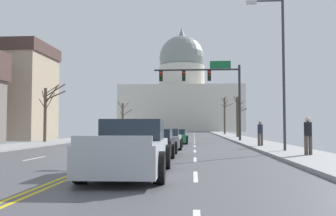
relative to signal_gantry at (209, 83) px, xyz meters
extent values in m
cube|color=#4E4E53|center=(-4.85, -14.53, -5.41)|extent=(14.00, 180.00, 0.06)
cube|color=yellow|center=(-4.97, -14.53, -5.38)|extent=(0.10, 176.40, 0.00)
cube|color=yellow|center=(-4.73, -14.53, -5.38)|extent=(0.10, 176.40, 0.00)
cube|color=silver|center=(-1.35, -23.03, -5.38)|extent=(0.12, 2.20, 0.00)
cube|color=silver|center=(-1.35, -17.83, -5.38)|extent=(0.12, 2.20, 0.00)
cube|color=silver|center=(-1.35, -12.63, -5.38)|extent=(0.12, 2.20, 0.00)
cube|color=silver|center=(-1.35, -7.43, -5.38)|extent=(0.12, 2.20, 0.00)
cube|color=silver|center=(-1.35, -2.23, -5.38)|extent=(0.12, 2.20, 0.00)
cube|color=silver|center=(-1.35, 2.97, -5.38)|extent=(0.12, 2.20, 0.00)
cube|color=silver|center=(-1.35, 8.17, -5.38)|extent=(0.12, 2.20, 0.00)
cube|color=silver|center=(-1.35, 13.37, -5.38)|extent=(0.12, 2.20, 0.00)
cube|color=silver|center=(-1.35, 18.57, -5.38)|extent=(0.12, 2.20, 0.00)
cube|color=silver|center=(-1.35, 23.77, -5.38)|extent=(0.12, 2.20, 0.00)
cube|color=silver|center=(-1.35, 28.97, -5.38)|extent=(0.12, 2.20, 0.00)
cube|color=silver|center=(-1.35, 34.17, -5.38)|extent=(0.12, 2.20, 0.00)
cube|color=silver|center=(-1.35, 39.37, -5.38)|extent=(0.12, 2.20, 0.00)
cube|color=silver|center=(-1.35, 44.57, -5.38)|extent=(0.12, 2.20, 0.00)
cube|color=silver|center=(-1.35, 49.77, -5.38)|extent=(0.12, 2.20, 0.00)
cube|color=silver|center=(-8.35, -17.83, -5.38)|extent=(0.12, 2.20, 0.00)
cube|color=silver|center=(-8.35, -12.63, -5.38)|extent=(0.12, 2.20, 0.00)
cube|color=silver|center=(-8.35, -7.43, -5.38)|extent=(0.12, 2.20, 0.00)
cube|color=silver|center=(-8.35, -2.23, -5.38)|extent=(0.12, 2.20, 0.00)
cube|color=silver|center=(-8.35, 2.97, -5.38)|extent=(0.12, 2.20, 0.00)
cube|color=silver|center=(-8.35, 8.17, -5.38)|extent=(0.12, 2.20, 0.00)
cube|color=silver|center=(-8.35, 13.37, -5.38)|extent=(0.12, 2.20, 0.00)
cube|color=silver|center=(-8.35, 18.57, -5.38)|extent=(0.12, 2.20, 0.00)
cube|color=silver|center=(-8.35, 23.77, -5.38)|extent=(0.12, 2.20, 0.00)
cube|color=silver|center=(-8.35, 28.97, -5.38)|extent=(0.12, 2.20, 0.00)
cube|color=silver|center=(-8.35, 34.17, -5.38)|extent=(0.12, 2.20, 0.00)
cube|color=silver|center=(-8.35, 39.37, -5.38)|extent=(0.12, 2.20, 0.00)
cube|color=silver|center=(-8.35, 44.57, -5.38)|extent=(0.12, 2.20, 0.00)
cube|color=silver|center=(-8.35, 49.77, -5.38)|extent=(0.12, 2.20, 0.00)
cube|color=#979797|center=(3.65, -14.53, -5.31)|extent=(3.00, 180.00, 0.14)
cylinder|color=#28282D|center=(2.75, 0.01, -1.81)|extent=(0.22, 0.22, 6.86)
cylinder|color=#28282D|center=(-1.15, 0.01, 1.22)|extent=(7.80, 0.16, 0.16)
cube|color=black|center=(0.02, 0.01, 0.66)|extent=(0.32, 0.28, 0.92)
sphere|color=red|center=(0.02, -0.15, 0.94)|extent=(0.22, 0.22, 0.22)
sphere|color=#332B05|center=(0.02, -0.15, 0.66)|extent=(0.22, 0.22, 0.22)
sphere|color=black|center=(0.02, -0.15, 0.38)|extent=(0.22, 0.22, 0.22)
cube|color=black|center=(-2.32, 0.01, 0.66)|extent=(0.32, 0.28, 0.92)
sphere|color=red|center=(-2.32, -0.15, 0.94)|extent=(0.22, 0.22, 0.22)
sphere|color=#332B05|center=(-2.32, -0.15, 0.66)|extent=(0.22, 0.22, 0.22)
sphere|color=black|center=(-2.32, -0.15, 0.38)|extent=(0.22, 0.22, 0.22)
cube|color=black|center=(-4.42, 0.01, 0.66)|extent=(0.32, 0.28, 0.92)
sphere|color=red|center=(-4.42, -0.15, 0.94)|extent=(0.22, 0.22, 0.22)
sphere|color=#332B05|center=(-4.42, -0.15, 0.66)|extent=(0.22, 0.22, 0.22)
sphere|color=black|center=(-4.42, -0.15, 0.38)|extent=(0.22, 0.22, 0.22)
cube|color=#146033|center=(1.04, 0.03, 1.67)|extent=(1.90, 0.06, 0.70)
cylinder|color=#333338|center=(3.35, -13.86, -1.18)|extent=(0.14, 0.14, 8.13)
cylinder|color=#333338|center=(2.53, -13.86, 2.74)|extent=(1.64, 0.09, 0.09)
cube|color=#B2B2AD|center=(1.71, -13.86, 2.67)|extent=(0.56, 0.24, 0.16)
cube|color=beige|center=(-4.85, 70.08, 0.83)|extent=(33.50, 18.31, 12.43)
cylinder|color=beige|center=(-4.85, 70.08, 10.14)|extent=(12.90, 12.90, 6.18)
sphere|color=gray|center=(-4.85, 70.08, 15.47)|extent=(12.80, 12.80, 12.80)
cone|color=gray|center=(-4.85, 70.08, 23.07)|extent=(1.80, 1.80, 2.40)
cube|color=#1E7247|center=(-2.91, -3.65, -4.93)|extent=(1.84, 4.22, 0.59)
cube|color=#232D38|center=(-2.91, -3.76, -4.42)|extent=(1.61, 1.84, 0.42)
cylinder|color=black|center=(-3.83, -2.35, -5.06)|extent=(0.22, 0.64, 0.64)
cylinder|color=black|center=(-2.00, -2.35, -5.06)|extent=(0.22, 0.64, 0.64)
cylinder|color=black|center=(-3.82, -4.96, -5.06)|extent=(0.22, 0.64, 0.64)
cylinder|color=black|center=(-2.00, -4.96, -5.06)|extent=(0.22, 0.64, 0.64)
cube|color=#9EA3A8|center=(-3.11, -10.47, -4.89)|extent=(1.79, 4.59, 0.67)
cube|color=#232D38|center=(-3.10, -10.85, -4.34)|extent=(1.56, 2.28, 0.43)
cylinder|color=black|center=(-4.00, -9.06, -5.06)|extent=(0.23, 0.64, 0.64)
cylinder|color=black|center=(-2.25, -9.04, -5.06)|extent=(0.23, 0.64, 0.64)
cylinder|color=black|center=(-3.97, -11.90, -5.06)|extent=(0.23, 0.64, 0.64)
cylinder|color=black|center=(-2.22, -11.88, -5.06)|extent=(0.23, 0.64, 0.64)
cube|color=black|center=(-3.25, -16.10, -4.90)|extent=(1.82, 4.33, 0.64)
cube|color=#232D38|center=(-3.25, -16.32, -4.34)|extent=(1.59, 1.89, 0.48)
cylinder|color=black|center=(-4.15, -14.76, -5.06)|extent=(0.22, 0.64, 0.64)
cylinder|color=black|center=(-2.35, -14.75, -5.06)|extent=(0.22, 0.64, 0.64)
cylinder|color=black|center=(-4.14, -17.44, -5.06)|extent=(0.22, 0.64, 0.64)
cylinder|color=black|center=(-2.34, -17.44, -5.06)|extent=(0.22, 0.64, 0.64)
cube|color=#ADB2B7|center=(-3.24, -22.88, -4.78)|extent=(2.07, 5.38, 0.76)
cube|color=#1E2833|center=(-3.26, -22.13, -4.08)|extent=(1.82, 1.86, 0.64)
cube|color=#ADB2B7|center=(-3.18, -25.49, -4.29)|extent=(1.78, 0.14, 0.22)
cylinder|color=black|center=(-4.25, -21.30, -4.98)|extent=(0.30, 0.81, 0.80)
cylinder|color=black|center=(-2.32, -21.25, -4.98)|extent=(0.30, 0.81, 0.80)
cylinder|color=black|center=(-4.17, -24.50, -4.98)|extent=(0.30, 0.81, 0.80)
cylinder|color=black|center=(-2.24, -24.46, -4.98)|extent=(0.30, 0.81, 0.80)
cube|color=#9EA3A8|center=(-6.80, 5.93, -4.90)|extent=(1.82, 4.24, 0.65)
cube|color=#232D38|center=(-6.80, 6.28, -4.33)|extent=(1.60, 1.98, 0.48)
cylinder|color=black|center=(-5.90, 4.62, -5.06)|extent=(0.22, 0.64, 0.64)
cylinder|color=black|center=(-7.71, 4.62, -5.06)|extent=(0.22, 0.64, 0.64)
cylinder|color=black|center=(-5.89, 7.25, -5.06)|extent=(0.22, 0.64, 0.64)
cylinder|color=black|center=(-7.71, 7.25, -5.06)|extent=(0.22, 0.64, 0.64)
cube|color=silver|center=(-10.09, 14.98, -4.89)|extent=(1.92, 4.60, 0.66)
cube|color=#232D38|center=(-10.10, 15.09, -4.34)|extent=(1.67, 2.03, 0.43)
cylinder|color=black|center=(-9.14, 13.58, -5.06)|extent=(0.23, 0.64, 0.64)
cylinder|color=black|center=(-11.01, 13.55, -5.06)|extent=(0.23, 0.64, 0.64)
cylinder|color=black|center=(-9.18, 16.42, -5.06)|extent=(0.23, 0.64, 0.64)
cylinder|color=black|center=(-11.04, 16.39, -5.06)|extent=(0.23, 0.64, 0.64)
cube|color=#9EA3A8|center=(-10.30, 23.38, -4.92)|extent=(1.93, 4.57, 0.61)
cube|color=#232D38|center=(-10.29, 23.51, -4.39)|extent=(1.67, 2.16, 0.45)
cylinder|color=black|center=(-9.39, 21.95, -5.06)|extent=(0.23, 0.64, 0.64)
cylinder|color=black|center=(-11.25, 21.98, -5.06)|extent=(0.23, 0.64, 0.64)
cylinder|color=black|center=(-9.35, 24.77, -5.06)|extent=(0.23, 0.64, 0.64)
cylinder|color=black|center=(-11.20, 24.80, -5.06)|extent=(0.23, 0.64, 0.64)
cube|color=silver|center=(-9.92, 35.37, -4.91)|extent=(1.95, 4.48, 0.63)
cube|color=#232D38|center=(-9.91, 35.63, -4.35)|extent=(1.64, 1.92, 0.48)
cylinder|color=black|center=(-9.08, 33.96, -5.06)|extent=(0.24, 0.65, 0.64)
cylinder|color=black|center=(-10.86, 34.03, -5.06)|extent=(0.24, 0.65, 0.64)
cylinder|color=black|center=(-8.98, 36.70, -5.06)|extent=(0.24, 0.65, 0.64)
cylinder|color=black|center=(-10.75, 36.77, -5.06)|extent=(0.24, 0.65, 0.64)
cube|color=tan|center=(-20.65, 2.66, -1.09)|extent=(8.55, 6.78, 8.58)
cube|color=#47332D|center=(-20.65, 2.66, 3.81)|extent=(8.89, 7.05, 1.23)
cylinder|color=#4C3D2D|center=(3.81, 10.54, -2.85)|extent=(0.34, 0.34, 4.78)
cylinder|color=#4C3D2D|center=(4.12, 10.24, -1.36)|extent=(0.70, 0.69, 0.68)
cylinder|color=#4C3D2D|center=(4.10, 10.33, -2.07)|extent=(0.64, 0.49, 0.78)
cylinder|color=#4C3D2D|center=(3.59, 10.26, -1.01)|extent=(0.57, 0.67, 1.16)
cylinder|color=#4C3D2D|center=(4.35, 10.50, -2.12)|extent=(1.13, 0.16, 0.60)
cylinder|color=brown|center=(-12.66, 23.59, -2.77)|extent=(0.36, 0.36, 4.94)
cylinder|color=brown|center=(-13.02, 23.51, -0.69)|extent=(0.84, 0.29, 1.31)
cylinder|color=brown|center=(-12.32, 24.26, -0.72)|extent=(0.81, 1.45, 1.29)
cylinder|color=brown|center=(-12.04, 24.12, -1.79)|extent=(1.36, 1.19, 1.09)
cylinder|color=brown|center=(-12.82, 24.24, -1.07)|extent=(0.45, 1.40, 1.28)
cylinder|color=brown|center=(-12.97, 24.23, -2.04)|extent=(0.74, 1.37, 0.91)
cylinder|color=#4C3D2D|center=(3.60, 26.66, -2.27)|extent=(0.30, 0.30, 5.95)
cylinder|color=#4C3D2D|center=(3.66, 27.12, -0.18)|extent=(0.18, 0.96, 0.82)
cylinder|color=#4C3D2D|center=(3.35, 27.09, 0.38)|extent=(0.61, 0.94, 0.74)
cylinder|color=#4C3D2D|center=(3.86, 26.74, -0.71)|extent=(0.60, 0.25, 0.96)
cylinder|color=#4C3D2D|center=(3.74, 26.92, 0.45)|extent=(0.39, 0.64, 0.97)
cylinder|color=#4C3D2D|center=(4.34, 26.88, -0.53)|extent=(1.53, 0.52, 0.83)
cylinder|color=#4C3D2D|center=(3.31, 26.27, -0.66)|extent=(0.67, 0.85, 0.53)
cylinder|color=#4C3D2D|center=(3.89, 26.56, -0.05)|extent=(0.66, 0.31, 1.06)
cylinder|color=brown|center=(-13.65, -4.12, -3.03)|extent=(0.25, 0.25, 4.43)
cylinder|color=brown|center=(-12.95, -3.72, -1.39)|extent=(1.49, 0.91, 0.90)
cylinder|color=brown|center=(-13.08, -4.19, -1.32)|extent=(1.23, 0.25, 1.59)
cylinder|color=brown|center=(-13.51, -4.77, -1.66)|extent=(0.35, 1.36, 1.00)
cylinder|color=brown|center=(-12.83, -4.10, -1.00)|extent=(1.69, 0.15, 1.10)
cylinder|color=brown|center=(-13.76, -4.47, -2.14)|extent=(0.30, 0.75, 0.78)
cylinder|color=brown|center=(-13.18, -3.86, -0.88)|extent=(1.02, 0.60, 0.87)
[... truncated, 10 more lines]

